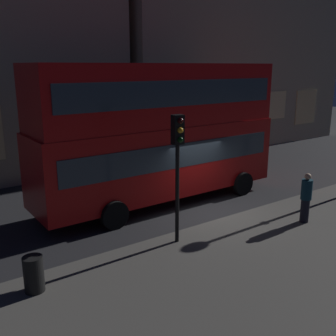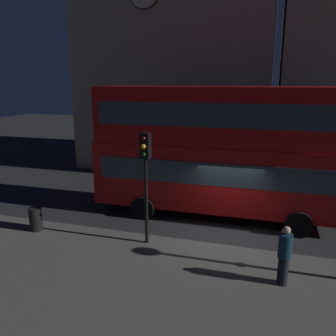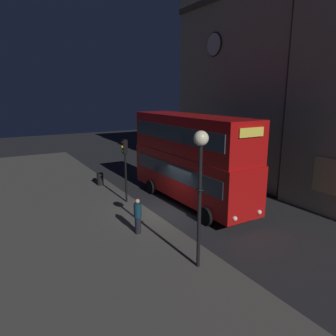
{
  "view_description": "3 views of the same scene",
  "coord_description": "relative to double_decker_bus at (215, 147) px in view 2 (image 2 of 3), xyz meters",
  "views": [
    {
      "loc": [
        -9.17,
        -10.24,
        5.35
      ],
      "look_at": [
        -1.01,
        1.27,
        1.65
      ],
      "focal_mm": 41.74,
      "sensor_mm": 36.0,
      "label": 1
    },
    {
      "loc": [
        1.33,
        -11.75,
        5.65
      ],
      "look_at": [
        -2.63,
        1.47,
        2.13
      ],
      "focal_mm": 36.53,
      "sensor_mm": 36.0,
      "label": 2
    },
    {
      "loc": [
        14.77,
        -8.47,
        6.67
      ],
      "look_at": [
        -1.78,
        1.16,
        2.13
      ],
      "focal_mm": 33.53,
      "sensor_mm": 36.0,
      "label": 3
    }
  ],
  "objects": [
    {
      "name": "ground_plane",
      "position": [
        0.79,
        -2.14,
        -3.02
      ],
      "size": [
        80.0,
        80.0,
        0.0
      ],
      "primitive_type": "plane",
      "color": "#232326"
    },
    {
      "name": "building_with_clock",
      "position": [
        -4.06,
        10.62,
        5.18
      ],
      "size": [
        12.15,
        10.24,
        16.39
      ],
      "color": "tan",
      "rests_on": "ground"
    },
    {
      "name": "double_decker_bus",
      "position": [
        0.0,
        0.0,
        0.0
      ],
      "size": [
        10.16,
        2.93,
        5.44
      ],
      "rotation": [
        0.0,
        0.0,
        0.01
      ],
      "color": "#B20F0F",
      "rests_on": "ground"
    },
    {
      "name": "traffic_light_near_kerb",
      "position": [
        -1.76,
        -3.54,
        -0.1
      ],
      "size": [
        0.35,
        0.38,
        3.89
      ],
      "rotation": [
        0.0,
        0.0,
        -0.11
      ],
      "color": "black",
      "rests_on": "sidewalk_slab"
    },
    {
      "name": "pedestrian",
      "position": [
        2.75,
        -4.83,
        -2.01
      ],
      "size": [
        0.37,
        0.37,
        1.74
      ],
      "rotation": [
        0.0,
        0.0,
        5.78
      ],
      "color": "black",
      "rests_on": "sidewalk_slab"
    },
    {
      "name": "litter_bin",
      "position": [
        -6.17,
        -3.75,
        -2.45
      ],
      "size": [
        0.48,
        0.48,
        0.89
      ],
      "primitive_type": "cylinder",
      "color": "black",
      "rests_on": "sidewalk_slab"
    }
  ]
}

